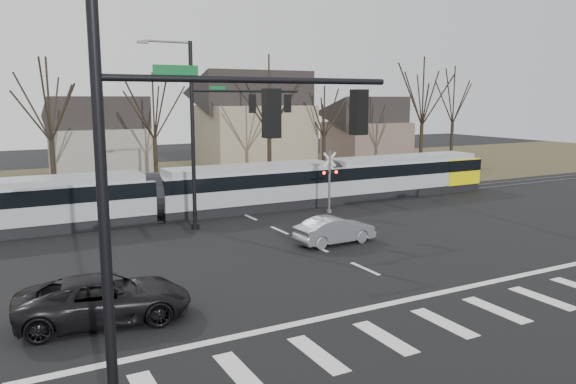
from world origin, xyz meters
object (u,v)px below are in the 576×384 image
tram (248,186)px  rail_crossing_signal (329,184)px  sedan (335,230)px  suv (105,299)px

tram → rail_crossing_signal: 5.29m
sedan → rail_crossing_signal: rail_crossing_signal is taller
suv → tram: bearing=-30.9°
sedan → suv: 13.00m
sedan → suv: suv is taller
sedan → rail_crossing_signal: 7.71m
suv → sedan: bearing=-60.4°
sedan → tram: bearing=-0.5°
suv → rail_crossing_signal: size_ratio=1.46×
tram → rail_crossing_signal: bearing=-37.4°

